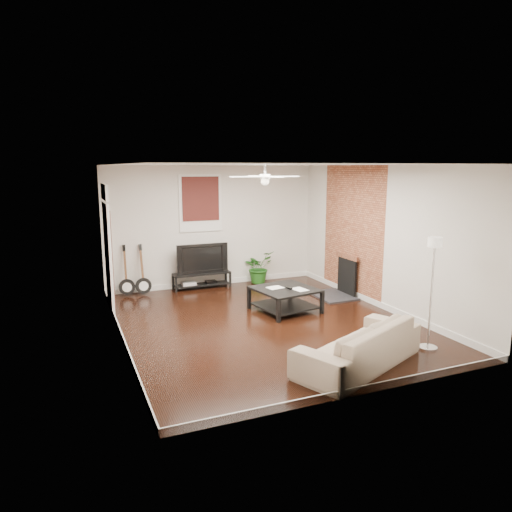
{
  "coord_description": "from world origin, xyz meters",
  "views": [
    {
      "loc": [
        -3.26,
        -7.44,
        2.76
      ],
      "look_at": [
        0.0,
        0.4,
        1.15
      ],
      "focal_mm": 32.97,
      "sensor_mm": 36.0,
      "label": 1
    }
  ],
  "objects": [
    {
      "name": "tv",
      "position": [
        -0.37,
        2.8,
        0.71
      ],
      "size": [
        1.19,
        0.16,
        0.68
      ],
      "primitive_type": "imported",
      "color": "black",
      "rests_on": "tv_stand"
    },
    {
      "name": "coffee_table",
      "position": [
        0.64,
        0.48,
        0.23
      ],
      "size": [
        1.25,
        1.25,
        0.45
      ],
      "primitive_type": "cube",
      "rotation": [
        0.0,
        0.0,
        0.17
      ],
      "color": "black",
      "rests_on": "floor"
    },
    {
      "name": "sofa",
      "position": [
        0.48,
        -2.22,
        0.31
      ],
      "size": [
        2.3,
        1.63,
        0.63
      ],
      "primitive_type": "imported",
      "rotation": [
        0.0,
        0.0,
        3.56
      ],
      "color": "tan",
      "rests_on": "floor"
    },
    {
      "name": "door_left",
      "position": [
        -2.46,
        1.9,
        1.25
      ],
      "size": [
        0.08,
        1.0,
        2.5
      ],
      "primitive_type": "cube",
      "color": "white",
      "rests_on": "wall_left"
    },
    {
      "name": "fireplace",
      "position": [
        2.2,
        1.0,
        0.46
      ],
      "size": [
        0.8,
        1.1,
        0.92
      ],
      "primitive_type": "cube",
      "color": "black",
      "rests_on": "floor"
    },
    {
      "name": "room",
      "position": [
        0.0,
        0.0,
        1.4
      ],
      "size": [
        5.01,
        6.01,
        2.81
      ],
      "color": "black",
      "rests_on": "ground"
    },
    {
      "name": "tv_stand",
      "position": [
        -0.37,
        2.78,
        0.19
      ],
      "size": [
        1.32,
        0.35,
        0.37
      ],
      "primitive_type": "cube",
      "color": "black",
      "rests_on": "floor"
    },
    {
      "name": "floor_lamp",
      "position": [
        1.83,
        -2.12,
        0.88
      ],
      "size": [
        0.38,
        0.38,
        1.75
      ],
      "primitive_type": null,
      "rotation": [
        0.0,
        0.0,
        0.41
      ],
      "color": "white",
      "rests_on": "floor"
    },
    {
      "name": "ceiling_fan",
      "position": [
        0.0,
        0.0,
        2.6
      ],
      "size": [
        1.24,
        1.24,
        0.32
      ],
      "primitive_type": null,
      "color": "white",
      "rests_on": "ceiling"
    },
    {
      "name": "guitar_left",
      "position": [
        -2.05,
        2.75,
        0.56
      ],
      "size": [
        0.36,
        0.27,
        1.13
      ],
      "primitive_type": null,
      "rotation": [
        0.0,
        0.0,
        -0.07
      ],
      "color": "black",
      "rests_on": "floor"
    },
    {
      "name": "potted_plant",
      "position": [
        1.06,
        2.77,
        0.39
      ],
      "size": [
        0.89,
        0.84,
        0.77
      ],
      "primitive_type": "imported",
      "rotation": [
        0.0,
        0.0,
        0.46
      ],
      "color": "#21611B",
      "rests_on": "floor"
    },
    {
      "name": "window_back",
      "position": [
        -0.3,
        2.97,
        1.95
      ],
      "size": [
        1.0,
        0.06,
        1.3
      ],
      "primitive_type": "cube",
      "color": "#3D1610",
      "rests_on": "wall_back"
    },
    {
      "name": "brick_accent",
      "position": [
        2.49,
        1.0,
        1.4
      ],
      "size": [
        0.02,
        2.2,
        2.8
      ],
      "primitive_type": "cube",
      "color": "brown",
      "rests_on": "floor"
    },
    {
      "name": "guitar_right",
      "position": [
        -1.7,
        2.72,
        0.56
      ],
      "size": [
        0.36,
        0.26,
        1.13
      ],
      "primitive_type": null,
      "rotation": [
        0.0,
        0.0,
        0.03
      ],
      "color": "black",
      "rests_on": "floor"
    }
  ]
}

